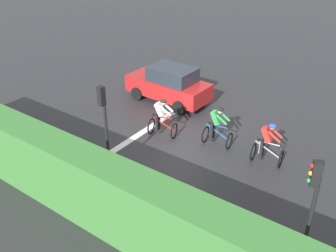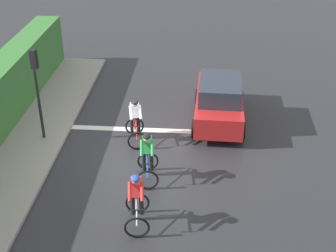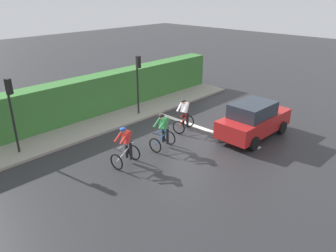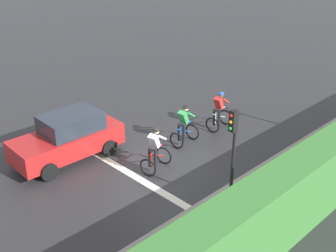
% 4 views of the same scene
% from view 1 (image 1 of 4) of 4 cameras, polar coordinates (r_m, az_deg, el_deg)
% --- Properties ---
extents(ground_plane, '(80.00, 80.00, 0.00)m').
position_cam_1_polar(ground_plane, '(15.86, 1.33, -1.41)').
color(ground_plane, '#28282B').
extents(sidewalk_kerb, '(2.80, 19.65, 0.12)m').
position_cam_1_polar(sidewalk_kerb, '(12.06, -2.47, -12.43)').
color(sidewalk_kerb, gray).
rests_on(sidewalk_kerb, ground).
extents(stone_wall_low, '(0.44, 19.65, 0.60)m').
position_cam_1_polar(stone_wall_low, '(11.40, -5.36, -13.92)').
color(stone_wall_low, gray).
rests_on(stone_wall_low, ground).
extents(hedge_wall, '(1.10, 19.65, 2.23)m').
position_cam_1_polar(hedge_wall, '(10.69, -6.62, -11.59)').
color(hedge_wall, '#387533').
rests_on(hedge_wall, ground).
extents(road_marking_stop_line, '(7.00, 0.30, 0.01)m').
position_cam_1_polar(road_marking_stop_line, '(16.54, -2.45, -0.04)').
color(road_marking_stop_line, silver).
rests_on(road_marking_stop_line, ground).
extents(cyclist_lead, '(0.80, 1.15, 1.66)m').
position_cam_1_polar(cyclist_lead, '(14.19, 14.61, -2.69)').
color(cyclist_lead, black).
rests_on(cyclist_lead, ground).
extents(cyclist_second, '(0.78, 1.14, 1.66)m').
position_cam_1_polar(cyclist_second, '(14.95, 7.32, -0.19)').
color(cyclist_second, black).
rests_on(cyclist_second, ground).
extents(cyclist_mid, '(0.91, 1.21, 1.66)m').
position_cam_1_polar(cyclist_mid, '(15.47, -0.98, 1.14)').
color(cyclist_mid, black).
rests_on(cyclist_mid, ground).
extents(car_red, '(1.98, 4.15, 1.76)m').
position_cam_1_polar(car_red, '(18.48, 0.18, 6.25)').
color(car_red, '#B21E1E').
rests_on(car_red, ground).
extents(traffic_light_near_crossing, '(0.22, 0.31, 3.34)m').
position_cam_1_polar(traffic_light_near_crossing, '(12.58, -9.50, 1.08)').
color(traffic_light_near_crossing, black).
rests_on(traffic_light_near_crossing, ground).
extents(traffic_light_far_junction, '(0.26, 0.30, 3.34)m').
position_cam_1_polar(traffic_light_far_junction, '(9.59, 20.61, -10.59)').
color(traffic_light_far_junction, black).
rests_on(traffic_light_far_junction, ground).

